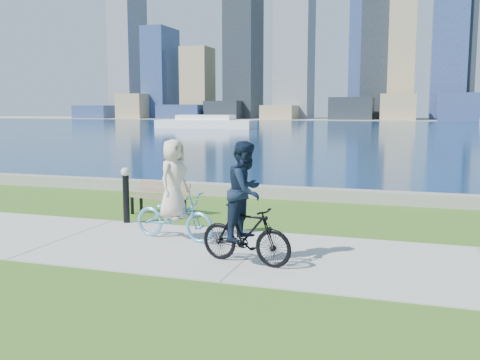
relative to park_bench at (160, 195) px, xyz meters
The scene contains 11 objects.
ground 4.34m from the park_bench, 40.71° to the right, with size 320.00×320.00×0.00m, color #305917.
concrete_path 4.34m from the park_bench, 40.71° to the right, with size 80.00×3.50×0.02m, color #9D9C97.
seawall 4.72m from the park_bench, 46.00° to the left, with size 90.00×0.50×0.35m, color gray.
bay_water 69.27m from the park_bench, 87.29° to the left, with size 320.00×131.00×0.01m, color #0B264A.
far_shore 127.23m from the park_bench, 88.53° to the left, with size 320.00×30.00×0.12m, color gray.
city_skyline 129.04m from the park_bench, 89.23° to the left, with size 174.71×23.93×76.00m.
ferry_near 60.16m from the park_bench, 110.58° to the left, with size 13.61×3.89×1.85m.
park_bench is the anchor object (origin of this frame).
bollard_lamp 1.23m from the park_bench, 103.94° to the right, with size 0.21×0.21×1.31m.
cyclist_woman 2.75m from the park_bench, 57.52° to the right, with size 0.94×1.93×2.04m.
cyclist_man 4.87m from the park_bench, 46.21° to the right, with size 0.80×1.76×2.10m.
Camera 1 is at (2.75, -9.18, 2.65)m, focal length 40.00 mm.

